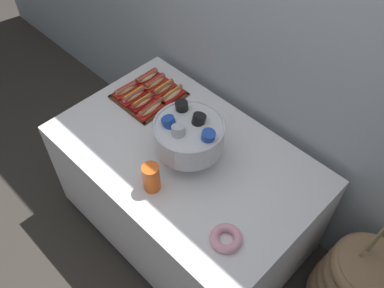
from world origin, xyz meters
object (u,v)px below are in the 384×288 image
object	(u,v)px
hot_dog_2	(142,102)
donut	(226,238)
hot_dog_3	(151,108)
hot_dog_0	(126,90)
buffet_table	(186,190)
hot_dog_4	(147,77)
hot_dog_7	(172,95)
punch_bowl	(189,134)
hot_dog_5	(155,82)
serving_tray	(149,96)
hot_dog_1	(134,96)
hot_dog_6	(163,88)
cup_stack	(151,178)

from	to	relation	value
hot_dog_2	donut	bearing A→B (deg)	-18.07
hot_dog_3	hot_dog_0	bearing A→B (deg)	-179.92
buffet_table	hot_dog_4	size ratio (longest dim) A/B	8.51
hot_dog_7	punch_bowl	bearing A→B (deg)	-31.66
hot_dog_4	hot_dog_5	world-z (taller)	hot_dog_5
serving_tray	hot_dog_0	xyz separation A→B (m)	(-0.11, -0.08, 0.03)
hot_dog_3	donut	size ratio (longest dim) A/B	1.26
hot_dog_0	hot_dog_1	size ratio (longest dim) A/B	0.91
hot_dog_4	hot_dog_6	world-z (taller)	same
cup_stack	donut	size ratio (longest dim) A/B	1.08
buffet_table	punch_bowl	bearing A→B (deg)	3.35
punch_bowl	hot_dog_5	bearing A→B (deg)	156.09
hot_dog_5	hot_dog_7	bearing A→B (deg)	0.08
hot_dog_6	hot_dog_5	bearing A→B (deg)	-179.92
buffet_table	donut	bearing A→B (deg)	-24.62
hot_dog_2	cup_stack	world-z (taller)	cup_stack
hot_dog_6	donut	xyz separation A→B (m)	(0.92, -0.47, -0.01)
hot_dog_5	buffet_table	bearing A→B (deg)	-25.45
serving_tray	punch_bowl	world-z (taller)	punch_bowl
buffet_table	serving_tray	size ratio (longest dim) A/B	3.98
serving_tray	cup_stack	world-z (taller)	cup_stack
hot_dog_2	hot_dog_7	size ratio (longest dim) A/B	0.87
hot_dog_0	hot_dog_6	xyz separation A→B (m)	(0.15, 0.17, -0.00)
hot_dog_2	hot_dog_4	size ratio (longest dim) A/B	0.91
hot_dog_4	hot_dog_6	distance (m)	0.15
hot_dog_6	donut	bearing A→B (deg)	-26.81
hot_dog_5	donut	bearing A→B (deg)	-25.04
hot_dog_5	cup_stack	distance (m)	0.75
buffet_table	hot_dog_0	xyz separation A→B (m)	(-0.58, 0.07, 0.39)
cup_stack	punch_bowl	bearing A→B (deg)	92.26
hot_dog_1	hot_dog_7	distance (m)	0.22
hot_dog_6	hot_dog_3	bearing A→B (deg)	-65.47
buffet_table	cup_stack	distance (m)	0.51
hot_dog_1	serving_tray	bearing A→B (deg)	65.64
hot_dog_1	hot_dog_5	distance (m)	0.17
serving_tray	hot_dog_4	xyz separation A→B (m)	(-0.11, 0.08, 0.03)
serving_tray	hot_dog_2	world-z (taller)	hot_dog_2
buffet_table	punch_bowl	size ratio (longest dim) A/B	3.98
hot_dog_3	hot_dog_4	bearing A→B (deg)	143.83
hot_dog_3	hot_dog_1	bearing A→B (deg)	-179.92
hot_dog_4	punch_bowl	xyz separation A→B (m)	(0.61, -0.24, 0.14)
hot_dog_6	punch_bowl	distance (m)	0.54
hot_dog_1	punch_bowl	distance (m)	0.56
hot_dog_6	buffet_table	bearing A→B (deg)	-29.24
buffet_table	hot_dog_3	bearing A→B (deg)	168.10
buffet_table	cup_stack	size ratio (longest dim) A/B	9.03
hot_dog_2	hot_dog_4	distance (m)	0.22
serving_tray	donut	world-z (taller)	donut
hot_dog_3	donut	xyz separation A→B (m)	(0.85, -0.30, -0.02)
serving_tray	hot_dog_7	bearing A→B (deg)	36.34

